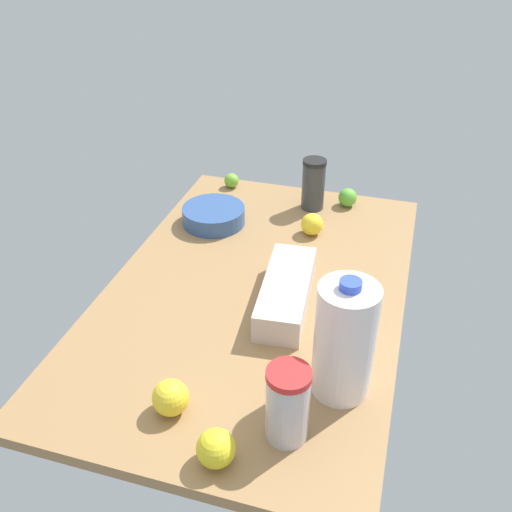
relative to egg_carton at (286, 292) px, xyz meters
The scene contains 11 objects.
countertop 11.39cm from the egg_carton, 64.42° to the left, with size 120.00×76.00×3.00cm, color #9B7448.
egg_carton is the anchor object (origin of this frame).
tumbler_cup 40.63cm from the egg_carton, 165.93° to the right, with size 8.47×8.47×16.48cm.
mixing_bowl 45.54cm from the egg_carton, 43.33° to the left, with size 19.30×19.30×5.35cm, color #32538D.
milk_jug 31.41cm from the egg_carton, 144.10° to the right, with size 12.22×12.22×27.71cm.
shaker_bottle 52.00cm from the egg_carton, ahead, with size 7.51×7.51×16.68cm.
lime_far_back 67.19cm from the egg_carton, 30.18° to the left, with size 5.00×5.00×5.00cm, color #6EB330.
lemon_near_front 48.89cm from the egg_carton, behind, with size 7.29×7.29×7.29cm, color yellow.
lime_beside_bowl 56.42cm from the egg_carton, ahead, with size 5.96×5.96×5.96cm, color #5CB434.
lemon_by_jug 35.27cm from the egg_carton, ahead, with size 6.67×6.67×6.67cm, color yellow.
lemon_loose 42.37cm from the egg_carton, 161.15° to the left, with size 7.44×7.44×7.44cm, color yellow.
Camera 1 is at (-115.01, -33.86, 92.50)cm, focal length 40.00 mm.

